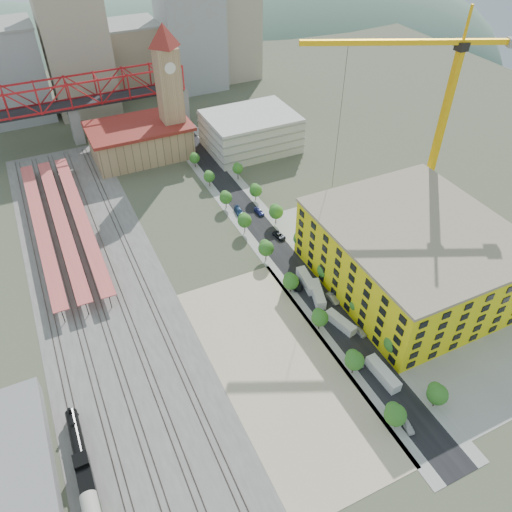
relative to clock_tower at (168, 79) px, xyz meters
name	(u,v)px	position (x,y,z in m)	size (l,w,h in m)	color
ground	(240,281)	(-8.00, -79.99, -28.70)	(400.00, 400.00, 0.00)	#474C38
ballast_strip	(98,280)	(-44.00, -62.49, -28.67)	(36.00, 165.00, 0.06)	#605E59
dirt_lot	(280,368)	(-12.00, -111.49, -28.67)	(28.00, 67.00, 0.06)	tan
street_asphalt	(267,236)	(8.00, -64.99, -28.67)	(12.00, 170.00, 0.06)	black
sidewalk_west	(251,241)	(2.50, -64.99, -28.68)	(3.00, 170.00, 0.04)	gray
sidewalk_east	(283,231)	(13.50, -64.99, -28.68)	(3.00, 170.00, 0.04)	gray
construction_pad	(414,277)	(37.00, -99.99, -28.67)	(50.00, 90.00, 0.06)	gray
rail_tracks	(92,281)	(-45.80, -62.49, -28.55)	(26.56, 160.00, 0.18)	#382B23
platform_canopies	(61,221)	(-49.00, -34.99, -24.70)	(16.00, 80.00, 4.12)	#D65A52
station_hall	(140,140)	(-13.00, 2.01, -22.03)	(38.00, 24.00, 13.10)	tan
clock_tower	(168,79)	(0.00, 0.00, 0.00)	(12.00, 12.00, 52.00)	tan
parking_garage	(251,131)	(28.00, -9.99, -21.70)	(34.00, 26.00, 14.00)	silver
truss_bridge	(69,97)	(-33.00, 25.01, -9.83)	(94.00, 9.60, 25.60)	gray
construction_building	(413,255)	(34.00, -99.99, -19.29)	(44.60, 50.60, 18.80)	yellow
street_trees	(282,255)	(8.00, -74.99, -28.70)	(15.40, 124.40, 8.00)	#2D5E1C
skyline	(126,47)	(-0.53, 62.32, -5.89)	(133.00, 46.00, 60.00)	#9EA0A3
distant_hills	(158,133)	(37.28, 180.01, -108.23)	(647.00, 264.00, 227.00)	#4C6B59
locomotive	(79,450)	(-58.00, -113.54, -26.68)	(2.80, 21.57, 5.39)	black
tower_crane	(435,97)	(57.02, -72.34, 10.21)	(54.64, 26.30, 63.04)	yellow
site_trailer_a	(383,374)	(8.00, -124.03, -27.34)	(2.61, 9.91, 2.71)	silver
site_trailer_b	(341,322)	(8.00, -106.41, -27.48)	(2.35, 8.92, 2.44)	silver
site_trailer_c	(317,294)	(8.00, -95.08, -27.37)	(2.56, 9.73, 2.66)	silver
site_trailer_d	(307,281)	(8.00, -89.27, -27.38)	(2.54, 9.64, 2.64)	silver
car_0	(408,426)	(5.00, -136.84, -28.01)	(1.63, 4.06, 1.38)	silver
car_1	(356,360)	(5.00, -117.73, -27.93)	(1.63, 4.67, 1.54)	#A9AAAF
car_2	(296,284)	(5.00, -88.72, -27.91)	(2.61, 5.66, 1.57)	black
car_3	(239,211)	(5.00, -49.84, -27.91)	(2.21, 5.44, 1.58)	navy
car_4	(360,332)	(11.00, -110.75, -28.00)	(1.65, 4.11, 1.40)	#B9B9B9
car_5	(332,299)	(11.00, -97.86, -27.93)	(1.62, 4.66, 1.53)	gray
car_6	(279,236)	(11.00, -67.19, -28.01)	(2.27, 4.93, 1.37)	black
car_7	(259,212)	(11.00, -52.90, -28.03)	(1.88, 4.63, 1.34)	navy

